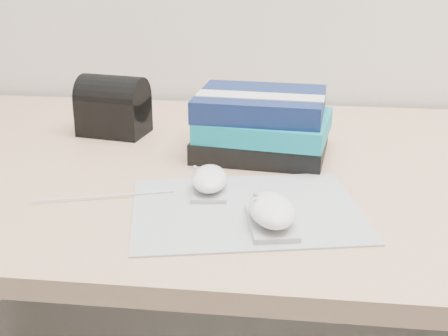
# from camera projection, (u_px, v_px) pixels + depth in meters

# --- Properties ---
(desk) EXTENTS (1.60, 0.80, 0.73)m
(desk) POSITION_uv_depth(u_px,v_px,m) (267.00, 268.00, 1.19)
(desk) COLOR tan
(desk) RESTS_ON ground
(mousepad) EXTENTS (0.37, 0.31, 0.00)m
(mousepad) POSITION_uv_depth(u_px,v_px,m) (246.00, 209.00, 0.88)
(mousepad) COLOR gray
(mousepad) RESTS_ON desk
(mouse_rear) EXTENTS (0.06, 0.10, 0.04)m
(mouse_rear) POSITION_uv_depth(u_px,v_px,m) (209.00, 180.00, 0.94)
(mouse_rear) COLOR #AEAEB0
(mouse_rear) RESTS_ON mousepad
(mouse_front) EXTENTS (0.08, 0.12, 0.05)m
(mouse_front) POSITION_uv_depth(u_px,v_px,m) (272.00, 211.00, 0.83)
(mouse_front) COLOR #ACACAF
(mouse_front) RESTS_ON mousepad
(usb_cable) EXTENTS (0.20, 0.07, 0.00)m
(usb_cable) POSITION_uv_depth(u_px,v_px,m) (102.00, 196.00, 0.92)
(usb_cable) COLOR silver
(usb_cable) RESTS_ON mousepad
(book_stack) EXTENTS (0.24, 0.20, 0.11)m
(book_stack) POSITION_uv_depth(u_px,v_px,m) (262.00, 124.00, 1.09)
(book_stack) COLOR black
(book_stack) RESTS_ON desk
(pouch) EXTENTS (0.14, 0.11, 0.12)m
(pouch) POSITION_uv_depth(u_px,v_px,m) (113.00, 106.00, 1.20)
(pouch) COLOR black
(pouch) RESTS_ON desk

